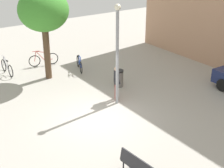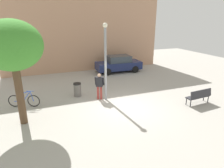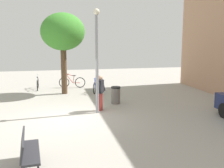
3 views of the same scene
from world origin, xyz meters
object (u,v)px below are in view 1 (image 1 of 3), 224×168
bicycle_blue (79,64)px  trash_bin (119,78)px  park_bench (141,168)px  lamppost (117,49)px  bicycle_silver (7,68)px  bicycle_red (43,59)px  plaza_tree (43,11)px  person_by_lamppost (116,81)px

bicycle_blue → trash_bin: bearing=9.2°
park_bench → lamppost: bearing=151.7°
park_bench → bicycle_blue: 10.16m
bicycle_silver → bicycle_red: size_ratio=1.01×
park_bench → plaza_tree: (-9.57, 1.36, 3.15)m
trash_bin → lamppost: bearing=-38.6°
bicycle_red → bicycle_blue: size_ratio=1.04×
plaza_tree → trash_bin: size_ratio=5.45×
person_by_lamppost → bicycle_silver: person_by_lamppost is taller
person_by_lamppost → lamppost: bearing=-31.9°
bicycle_blue → plaza_tree: bearing=-89.4°
plaza_tree → lamppost: bearing=15.2°
bicycle_silver → bicycle_red: 2.28m
trash_bin → bicycle_red: bearing=-159.7°
plaza_tree → bicycle_red: (-1.97, 0.59, -3.31)m
lamppost → bicycle_blue: lamppost is taller
bicycle_silver → bicycle_blue: (1.86, 3.66, 0.00)m
plaza_tree → bicycle_silver: size_ratio=2.68×
bicycle_blue → bicycle_silver: bearing=-116.9°
trash_bin → bicycle_blue: bearing=-170.8°
person_by_lamppost → park_bench: bearing=-28.5°
trash_bin → bicycle_silver: bearing=-140.4°
person_by_lamppost → trash_bin: (-1.19, 1.01, -0.52)m
lamppost → plaza_tree: size_ratio=0.95×
person_by_lamppost → trash_bin: person_by_lamppost is taller
plaza_tree → bicycle_silver: 4.16m
lamppost → plaza_tree: bearing=-164.8°
bicycle_silver → bicycle_blue: size_ratio=1.06×
plaza_tree → trash_bin: (3.16, 2.49, -3.25)m
plaza_tree → bicycle_red: bearing=163.2°
trash_bin → person_by_lamppost: bearing=-40.3°
person_by_lamppost → bicycle_blue: (-4.37, 0.49, -0.58)m
bicycle_blue → trash_bin: bicycle_blue is taller
bicycle_red → bicycle_silver: bearing=-87.7°
bicycle_red → plaza_tree: bearing=-16.8°
plaza_tree → bicycle_blue: (-0.02, 1.98, -3.31)m
park_bench → bicycle_blue: (-9.60, 3.33, -0.16)m
bicycle_silver → bicycle_red: same height
bicycle_silver → trash_bin: bicycle_silver is taller
park_bench → bicycle_blue: bicycle_blue is taller
plaza_tree → park_bench: bearing=-8.1°
bicycle_red → park_bench: bearing=-9.6°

